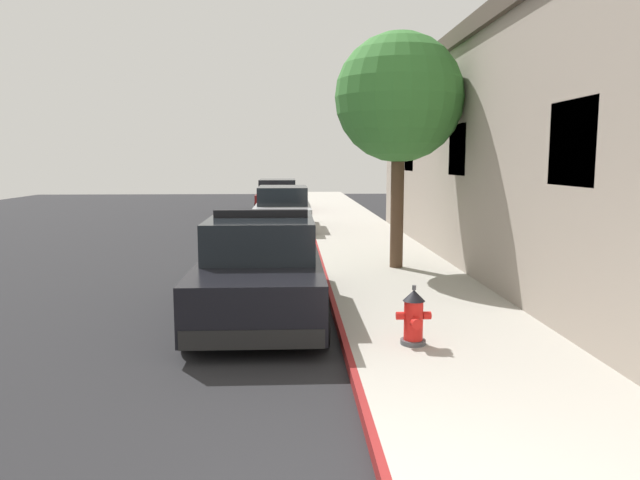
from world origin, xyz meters
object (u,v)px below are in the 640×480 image
object	(u,v)px
parked_car_dark_far	(278,197)
fire_hydrant	(414,317)
parked_car_silver_ahead	(283,211)
street_tree	(399,99)
police_cruiser	(261,268)

from	to	relation	value
parked_car_dark_far	fire_hydrant	bearing A→B (deg)	-84.01
parked_car_dark_far	parked_car_silver_ahead	bearing A→B (deg)	-87.37
fire_hydrant	street_tree	size ratio (longest dim) A/B	0.15
parked_car_silver_ahead	parked_car_dark_far	bearing A→B (deg)	92.63
police_cruiser	parked_car_dark_far	world-z (taller)	police_cruiser
parked_car_dark_far	fire_hydrant	xyz separation A→B (m)	(2.16, -20.57, -0.24)
street_tree	parked_car_dark_far	bearing A→B (deg)	100.87
police_cruiser	parked_car_dark_far	xyz separation A→B (m)	(-0.14, 18.41, -0.00)
parked_car_silver_ahead	parked_car_dark_far	world-z (taller)	same
parked_car_silver_ahead	street_tree	xyz separation A→B (m)	(2.56, -7.66, 2.99)
parked_car_silver_ahead	parked_car_dark_far	size ratio (longest dim) A/B	1.00
parked_car_silver_ahead	parked_car_dark_far	xyz separation A→B (m)	(-0.34, 7.44, 0.00)
police_cruiser	street_tree	xyz separation A→B (m)	(2.76, 3.31, 2.99)
parked_car_dark_far	fire_hydrant	size ratio (longest dim) A/B	6.37
police_cruiser	parked_car_silver_ahead	world-z (taller)	police_cruiser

